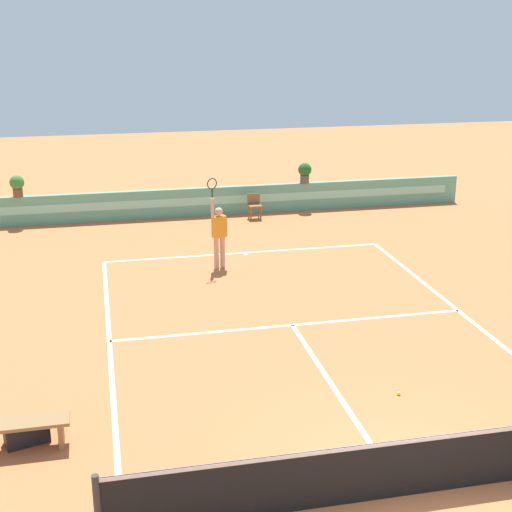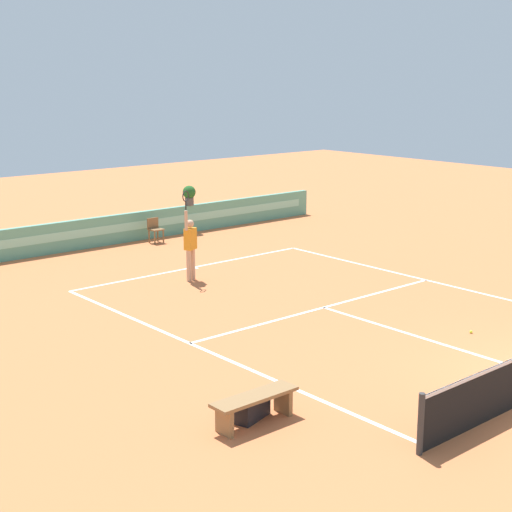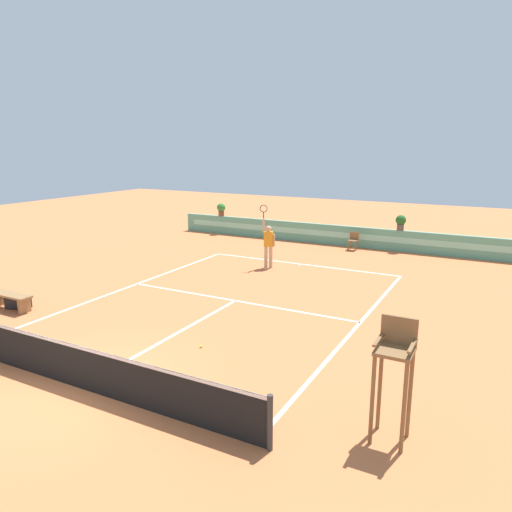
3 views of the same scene
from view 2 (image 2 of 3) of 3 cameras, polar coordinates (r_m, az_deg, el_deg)
name	(u,v)px [view 2 (image 2 of 3)]	position (r m, az deg, el deg)	size (l,w,h in m)	color
ground_plane	(335,311)	(19.35, 5.80, -4.02)	(60.00, 60.00, 0.00)	#C66B3D
court_lines	(315,305)	(19.83, 4.30, -3.56)	(8.32, 11.94, 0.01)	white
back_wall_barrier	(116,229)	(27.22, -10.17, 1.93)	(18.00, 0.21, 1.00)	#599E84
ball_kid_chair	(155,229)	(27.19, -7.38, 1.97)	(0.44, 0.44, 0.85)	brown
bench_courtside	(255,402)	(13.17, -0.10, -10.62)	(1.60, 0.44, 0.51)	olive
gear_bag	(250,408)	(13.43, -0.40, -11.05)	(0.70, 0.36, 0.36)	black
tennis_player	(190,244)	(21.92, -4.81, 0.87)	(0.58, 0.34, 2.58)	tan
tennis_ball_near_baseline	(471,332)	(18.29, 15.40, -5.35)	(0.07, 0.07, 0.07)	#CCE033
potted_plant_right	(189,194)	(28.74, -4.89, 4.52)	(0.48, 0.48, 0.72)	#514C47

